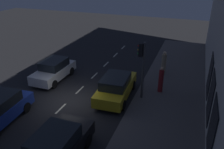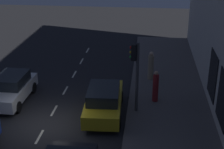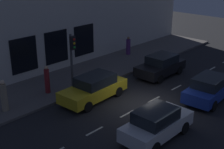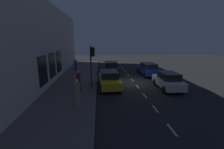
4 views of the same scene
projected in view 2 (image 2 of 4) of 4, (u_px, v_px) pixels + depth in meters
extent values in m
plane|color=#232326|center=(46.00, 126.00, 17.00)|extent=(60.00, 60.00, 0.00)
cube|color=#5B5654|center=(171.00, 132.00, 16.33)|extent=(4.50, 32.00, 0.15)
cube|color=black|center=(223.00, 99.00, 15.37)|extent=(0.04, 2.08, 2.48)
cube|color=black|center=(213.00, 75.00, 17.95)|extent=(0.04, 2.08, 2.48)
cube|color=beige|center=(39.00, 137.00, 16.08)|extent=(0.12, 1.20, 0.01)
cube|color=beige|center=(54.00, 111.00, 18.47)|extent=(0.12, 1.20, 0.01)
cube|color=beige|center=(65.00, 90.00, 20.85)|extent=(0.12, 1.20, 0.01)
cube|color=beige|center=(74.00, 74.00, 23.23)|extent=(0.12, 1.20, 0.01)
cube|color=beige|center=(82.00, 61.00, 25.62)|extent=(0.12, 1.20, 0.01)
cube|color=beige|center=(88.00, 50.00, 28.00)|extent=(0.12, 1.20, 0.01)
cylinder|color=#424244|center=(137.00, 78.00, 17.45)|extent=(0.16, 0.16, 3.82)
cube|color=black|center=(134.00, 52.00, 16.93)|extent=(0.26, 0.32, 0.84)
sphere|color=red|center=(131.00, 47.00, 16.85)|extent=(0.15, 0.15, 0.15)
sphere|color=gold|center=(131.00, 52.00, 16.95)|extent=(0.15, 0.15, 0.15)
sphere|color=green|center=(131.00, 57.00, 17.04)|extent=(0.15, 0.15, 0.15)
cube|color=gold|center=(104.00, 103.00, 17.96)|extent=(2.04, 4.60, 0.70)
cube|color=black|center=(104.00, 93.00, 17.54)|extent=(1.72, 2.42, 0.60)
cylinder|color=black|center=(91.00, 96.00, 19.42)|extent=(0.25, 0.65, 0.64)
cylinder|color=black|center=(121.00, 97.00, 19.32)|extent=(0.25, 0.65, 0.64)
cylinder|color=black|center=(85.00, 121.00, 16.84)|extent=(0.25, 0.65, 0.64)
cylinder|color=black|center=(119.00, 122.00, 16.74)|extent=(0.25, 0.65, 0.64)
cube|color=silver|center=(12.00, 91.00, 19.28)|extent=(1.74, 4.07, 0.70)
cube|color=black|center=(12.00, 80.00, 19.18)|extent=(1.52, 2.12, 0.60)
cylinder|color=black|center=(18.00, 107.00, 18.16)|extent=(0.23, 0.64, 0.64)
cylinder|color=black|center=(33.00, 88.00, 20.47)|extent=(0.23, 0.64, 0.64)
cylinder|color=black|center=(8.00, 86.00, 20.64)|extent=(0.23, 0.64, 0.64)
cylinder|color=maroon|center=(156.00, 88.00, 18.93)|extent=(0.45, 0.45, 1.60)
sphere|color=tan|center=(156.00, 73.00, 18.57)|extent=(0.23, 0.23, 0.23)
cube|color=tan|center=(155.00, 74.00, 18.49)|extent=(0.08, 0.07, 0.07)
cylinder|color=gray|center=(151.00, 67.00, 21.86)|extent=(0.48, 0.48, 1.61)
sphere|color=beige|center=(151.00, 54.00, 21.50)|extent=(0.26, 0.26, 0.26)
cube|color=beige|center=(151.00, 53.00, 21.61)|extent=(0.08, 0.07, 0.07)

